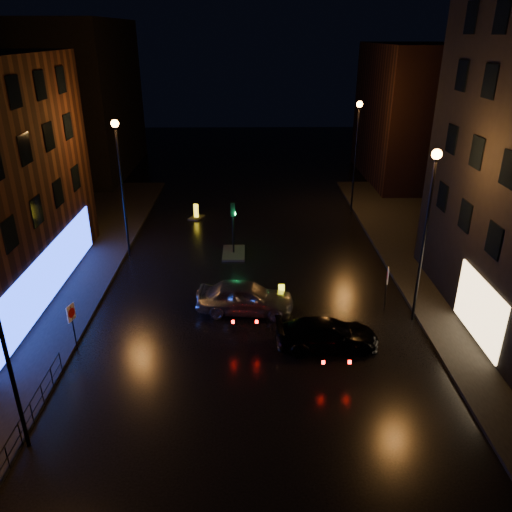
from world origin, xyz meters
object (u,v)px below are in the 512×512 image
at_px(bollard_far, 196,215).
at_px(bollard_near, 281,300).
at_px(traffic_signal, 234,247).
at_px(dark_sedan, 327,334).
at_px(silver_hatchback, 245,297).
at_px(road_sign_right, 387,279).
at_px(road_sign_left, 72,317).

bearing_deg(bollard_far, bollard_near, -44.11).
relative_size(traffic_signal, bollard_near, 2.69).
distance_m(traffic_signal, dark_sedan, 11.23).
bearing_deg(bollard_near, bollard_far, 110.30).
bearing_deg(silver_hatchback, bollard_near, -61.25).
bearing_deg(road_sign_right, traffic_signal, -28.05).
distance_m(silver_hatchback, bollard_far, 14.36).
bearing_deg(silver_hatchback, road_sign_right, -82.35).
distance_m(dark_sedan, bollard_near, 4.34).
bearing_deg(traffic_signal, silver_hatchback, -83.87).
bearing_deg(traffic_signal, road_sign_right, -41.76).
relative_size(traffic_signal, road_sign_left, 1.53).
bearing_deg(bollard_near, dark_sedan, -68.38).
xyz_separation_m(traffic_signal, dark_sedan, (4.42, -10.32, 0.16)).
distance_m(dark_sedan, bollard_far, 18.55).
height_order(bollard_near, road_sign_right, road_sign_right).
height_order(bollard_near, bollard_far, bollard_far).
relative_size(silver_hatchback, bollard_near, 3.75).
height_order(silver_hatchback, bollard_near, silver_hatchback).
relative_size(dark_sedan, bollard_far, 3.05).
bearing_deg(road_sign_left, bollard_near, 37.48).
bearing_deg(traffic_signal, bollard_far, 114.10).
bearing_deg(road_sign_left, traffic_signal, 71.59).
height_order(traffic_signal, road_sign_left, traffic_signal).
height_order(silver_hatchback, road_sign_right, road_sign_right).
relative_size(bollard_far, road_sign_right, 0.66).
xyz_separation_m(silver_hatchback, dark_sedan, (3.65, -3.16, -0.16)).
distance_m(bollard_near, bollard_far, 14.23).
height_order(bollard_near, road_sign_left, road_sign_left).
bearing_deg(silver_hatchback, road_sign_left, 119.51).
distance_m(bollard_near, road_sign_right, 5.45).
bearing_deg(bollard_near, road_sign_right, -9.58).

